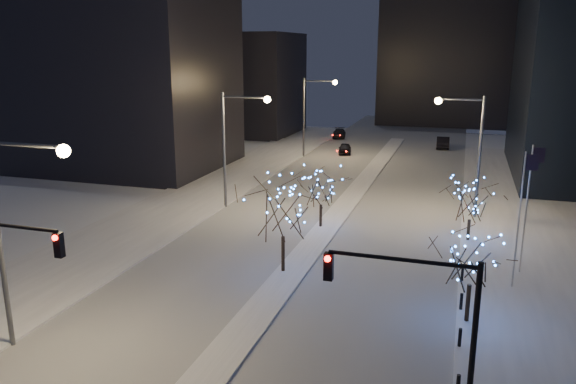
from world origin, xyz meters
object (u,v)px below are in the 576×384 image
at_px(holiday_tree_plaza_near, 472,259).
at_px(holiday_tree_plaza_far, 471,202).
at_px(street_lamp_w_near, 15,216).
at_px(street_lamp_w_far, 312,107).
at_px(street_lamp_w_mid, 235,135).
at_px(car_far, 339,133).
at_px(street_lamp_east, 469,141).
at_px(holiday_tree_median_near, 283,206).
at_px(holiday_tree_median_far, 321,188).
at_px(car_mid, 443,142).
at_px(car_near, 345,149).
at_px(traffic_signal_east, 427,319).

relative_size(holiday_tree_plaza_near, holiday_tree_plaza_far, 1.07).
distance_m(street_lamp_w_near, street_lamp_w_far, 50.00).
relative_size(street_lamp_w_mid, car_far, 2.11).
relative_size(street_lamp_w_mid, street_lamp_east, 1.00).
height_order(holiday_tree_median_near, holiday_tree_median_far, holiday_tree_median_near).
relative_size(car_mid, holiday_tree_plaza_near, 0.99).
xyz_separation_m(street_lamp_w_near, holiday_tree_plaza_near, (19.44, 8.76, -3.02)).
xyz_separation_m(holiday_tree_median_near, holiday_tree_plaza_near, (11.00, -3.49, -0.85)).
xyz_separation_m(car_mid, car_far, (-15.93, 4.64, -0.12)).
height_order(street_lamp_w_mid, car_near, street_lamp_w_mid).
relative_size(street_lamp_w_near, street_lamp_east, 1.00).
distance_m(street_lamp_w_near, car_near, 54.06).
relative_size(street_lamp_w_near, street_lamp_w_far, 1.00).
distance_m(street_lamp_w_far, traffic_signal_east, 54.07).
bearing_deg(street_lamp_w_far, street_lamp_w_mid, -90.00).
xyz_separation_m(car_far, holiday_tree_median_near, (8.50, -54.56, 3.64)).
bearing_deg(holiday_tree_plaza_near, traffic_signal_east, -99.08).
relative_size(car_mid, holiday_tree_median_far, 1.04).
xyz_separation_m(street_lamp_w_near, traffic_signal_east, (17.88, -1.00, -1.74)).
distance_m(holiday_tree_median_near, holiday_tree_median_far, 9.54).
bearing_deg(traffic_signal_east, car_mid, 91.83).
bearing_deg(holiday_tree_plaza_near, holiday_tree_plaza_far, 90.00).
bearing_deg(car_near, street_lamp_w_mid, -107.15).
height_order(car_far, holiday_tree_median_near, holiday_tree_median_near).
relative_size(car_far, holiday_tree_plaza_far, 1.03).
bearing_deg(holiday_tree_plaza_far, holiday_tree_plaza_near, -90.00).
xyz_separation_m(car_far, holiday_tree_plaza_far, (19.50, -44.95, 2.32)).
relative_size(street_lamp_w_mid, holiday_tree_plaza_near, 2.02).
height_order(traffic_signal_east, holiday_tree_plaza_far, traffic_signal_east).
xyz_separation_m(street_lamp_east, holiday_tree_median_far, (-10.58, -6.27, -3.21)).
xyz_separation_m(holiday_tree_median_far, holiday_tree_plaza_near, (11.00, -12.97, 0.24)).
bearing_deg(street_lamp_east, holiday_tree_plaza_far, -86.12).
relative_size(holiday_tree_median_far, holiday_tree_plaza_far, 1.02).
distance_m(street_lamp_w_mid, holiday_tree_plaza_far, 20.00).
relative_size(traffic_signal_east, car_far, 1.48).
relative_size(street_lamp_w_mid, street_lamp_w_far, 1.00).
xyz_separation_m(street_lamp_w_mid, street_lamp_east, (19.02, 3.00, -0.05)).
xyz_separation_m(street_lamp_east, car_far, (-19.08, 38.80, -5.76)).
bearing_deg(holiday_tree_plaza_far, holiday_tree_median_near, -138.87).
distance_m(street_lamp_w_far, street_lamp_east, 29.08).
bearing_deg(car_far, street_lamp_east, -73.50).
distance_m(holiday_tree_median_near, holiday_tree_plaza_near, 11.57).
bearing_deg(car_near, car_far, 95.66).
bearing_deg(traffic_signal_east, street_lamp_w_mid, 124.51).
bearing_deg(holiday_tree_plaza_far, car_near, 116.47).
xyz_separation_m(street_lamp_east, car_mid, (-3.16, 34.16, -5.64)).
height_order(holiday_tree_plaza_near, holiday_tree_plaza_far, holiday_tree_plaza_near).
xyz_separation_m(street_lamp_east, holiday_tree_plaza_near, (0.42, -19.24, -2.97)).
bearing_deg(car_mid, street_lamp_w_mid, 64.26).
relative_size(street_lamp_w_far, holiday_tree_plaza_near, 2.02).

